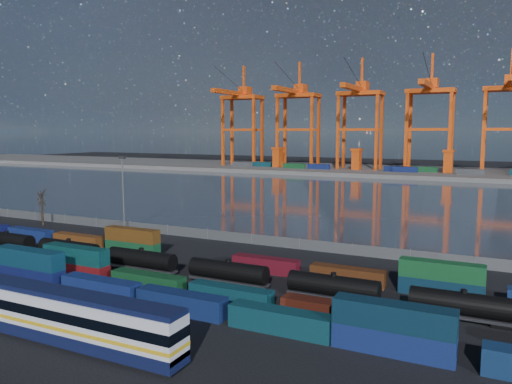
% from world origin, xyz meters
% --- Properties ---
extents(ground, '(700.00, 700.00, 0.00)m').
position_xyz_m(ground, '(0.00, 0.00, 0.00)').
color(ground, black).
rests_on(ground, ground).
extents(harbor_water, '(700.00, 700.00, 0.00)m').
position_xyz_m(harbor_water, '(0.00, 105.00, 0.01)').
color(harbor_water, '#343E4B').
rests_on(harbor_water, ground).
extents(far_quay, '(700.00, 70.00, 2.00)m').
position_xyz_m(far_quay, '(0.00, 210.00, 1.00)').
color(far_quay, '#514F4C').
rests_on(far_quay, ground).
extents(container_row_south, '(126.34, 2.40, 5.12)m').
position_xyz_m(container_row_south, '(7.16, -9.01, 2.07)').
color(container_row_south, '#484C4E').
rests_on(container_row_south, ground).
extents(container_row_mid, '(140.15, 2.27, 4.84)m').
position_xyz_m(container_row_mid, '(2.45, -3.92, 1.45)').
color(container_row_mid, '#44484A').
rests_on(container_row_mid, ground).
extents(container_row_north, '(140.61, 2.20, 4.69)m').
position_xyz_m(container_row_north, '(11.66, 11.44, 1.56)').
color(container_row_north, '#101451').
rests_on(container_row_north, ground).
extents(tanker_string, '(120.80, 2.64, 3.78)m').
position_xyz_m(tanker_string, '(1.06, 3.15, 1.90)').
color(tanker_string, black).
rests_on(tanker_string, ground).
extents(waterfront_fence, '(160.12, 0.12, 2.20)m').
position_xyz_m(waterfront_fence, '(-0.00, 28.00, 1.00)').
color(waterfront_fence, '#595B5E').
rests_on(waterfront_fence, ground).
extents(bare_tree, '(2.28, 2.38, 8.75)m').
position_xyz_m(bare_tree, '(-52.59, 23.89, 4.40)').
color(bare_tree, black).
rests_on(bare_tree, ground).
extents(yard_light_mast, '(1.60, 0.40, 16.60)m').
position_xyz_m(yard_light_mast, '(-30.00, 26.00, 9.30)').
color(yard_light_mast, slate).
rests_on(yard_light_mast, ground).
extents(gantry_cranes, '(198.10, 44.35, 60.05)m').
position_xyz_m(gantry_cranes, '(-7.50, 203.41, 36.81)').
color(gantry_cranes, '#F24F11').
rests_on(gantry_cranes, ground).
extents(quay_containers, '(172.58, 10.99, 2.60)m').
position_xyz_m(quay_containers, '(-11.00, 195.46, 3.30)').
color(quay_containers, navy).
rests_on(quay_containers, far_quay).
extents(straddle_carriers, '(140.00, 7.00, 11.10)m').
position_xyz_m(straddle_carriers, '(-2.50, 200.00, 7.82)').
color(straddle_carriers, '#F24F11').
rests_on(straddle_carriers, far_quay).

